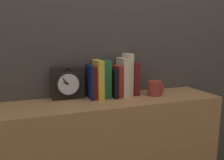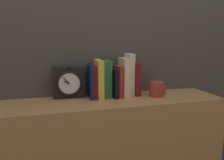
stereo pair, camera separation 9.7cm
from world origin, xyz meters
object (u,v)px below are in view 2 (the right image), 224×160
object	(u,v)px
book_slot8_cream	(129,74)
mug	(157,89)
book_slot4_green	(109,78)
book_slot3_green	(104,79)
book_slot7_cream	(124,77)
clock	(69,82)
book_slot6_red	(118,81)
book_slot0_navy	(90,81)
book_slot2_yellow	(99,79)
book_slot5_black	(114,82)
book_slot9_maroon	(135,79)
book_slot1_maroon	(94,82)

from	to	relation	value
book_slot8_cream	mug	xyz separation A→B (m)	(0.15, -0.08, -0.08)
book_slot4_green	book_slot3_green	bearing A→B (deg)	-178.30
book_slot7_cream	clock	bearing A→B (deg)	174.78
book_slot4_green	book_slot6_red	size ratio (longest dim) A/B	1.18
clock	book_slot0_navy	size ratio (longest dim) A/B	0.98
book_slot2_yellow	book_slot4_green	size ratio (longest dim) A/B	1.03
book_slot5_black	book_slot0_navy	bearing A→B (deg)	177.03
mug	book_slot6_red	bearing A→B (deg)	162.14
mug	book_slot5_black	bearing A→B (deg)	165.67
book_slot7_cream	book_slot9_maroon	xyz separation A→B (m)	(0.08, 0.01, -0.02)
mug	book_slot3_green	bearing A→B (deg)	165.57
clock	book_slot5_black	distance (m)	0.27
book_slot3_green	book_slot7_cream	world-z (taller)	book_slot7_cream
book_slot0_navy	book_slot3_green	distance (m)	0.08
clock	mug	xyz separation A→B (m)	(0.51, -0.10, -0.05)
book_slot6_red	book_slot7_cream	size ratio (longest dim) A/B	0.80
book_slot6_red	book_slot9_maroon	xyz separation A→B (m)	(0.11, 0.01, 0.01)
book_slot1_maroon	book_slot6_red	xyz separation A→B (m)	(0.15, -0.00, -0.00)
book_slot4_green	book_slot1_maroon	bearing A→B (deg)	-176.68
book_slot9_maroon	mug	size ratio (longest dim) A/B	2.22
book_slot8_cream	book_slot7_cream	bearing A→B (deg)	-164.46
book_slot4_green	book_slot6_red	xyz separation A→B (m)	(0.06, -0.01, -0.02)
book_slot9_maroon	book_slot6_red	bearing A→B (deg)	-176.58
book_slot2_yellow	mug	bearing A→B (deg)	-10.41
book_slot2_yellow	book_slot3_green	distance (m)	0.04
book_slot6_red	mug	bearing A→B (deg)	-17.86
book_slot5_black	book_slot8_cream	world-z (taller)	book_slot8_cream
book_slot4_green	book_slot5_black	bearing A→B (deg)	-30.54
book_slot0_navy	book_slot1_maroon	world-z (taller)	book_slot0_navy
book_slot5_black	book_slot6_red	distance (m)	0.03
book_slot0_navy	book_slot4_green	world-z (taller)	book_slot4_green
book_slot4_green	book_slot7_cream	bearing A→B (deg)	-5.05
book_slot2_yellow	mug	xyz separation A→B (m)	(0.34, -0.06, -0.07)
clock	book_slot0_navy	xyz separation A→B (m)	(0.12, -0.03, 0.01)
book_slot1_maroon	book_slot5_black	xyz separation A→B (m)	(0.12, -0.01, -0.01)
book_slot0_navy	book_slot7_cream	world-z (taller)	book_slot7_cream
mug	clock	bearing A→B (deg)	168.73
book_slot2_yellow	book_slot6_red	xyz separation A→B (m)	(0.12, 0.01, -0.02)
clock	book_slot6_red	world-z (taller)	clock
book_slot4_green	book_slot5_black	distance (m)	0.04
book_slot1_maroon	book_slot6_red	bearing A→B (deg)	-1.40
book_slot0_navy	book_slot3_green	size ratio (longest dim) A/B	0.91
book_slot2_yellow	mug	world-z (taller)	book_slot2_yellow
book_slot2_yellow	book_slot7_cream	bearing A→B (deg)	3.41
book_slot4_green	mug	xyz separation A→B (m)	(0.28, -0.08, -0.06)
book_slot1_maroon	book_slot7_cream	world-z (taller)	book_slot7_cream
book_slot0_navy	book_slot2_yellow	bearing A→B (deg)	-9.66
book_slot4_green	mug	bearing A→B (deg)	-16.12
book_slot6_red	book_slot9_maroon	bearing A→B (deg)	3.42
clock	book_slot8_cream	world-z (taller)	book_slot8_cream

